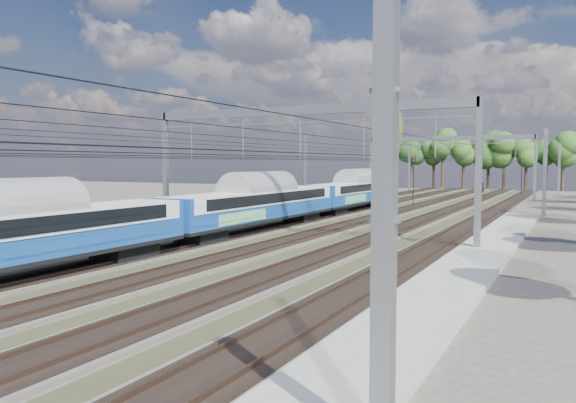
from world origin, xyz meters
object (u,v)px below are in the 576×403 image
at_px(emu_train, 256,198).
at_px(worker, 483,188).
at_px(signal_far, 522,172).
at_px(signal_near, 413,175).

distance_m(emu_train, worker, 63.41).
distance_m(worker, signal_far, 7.31).
bearing_deg(signal_near, emu_train, -73.54).
relative_size(worker, signal_near, 0.32).
bearing_deg(signal_near, worker, 107.80).
distance_m(signal_near, signal_far, 31.36).
relative_size(signal_near, signal_far, 0.99).
height_order(worker, signal_near, signal_near).
height_order(emu_train, signal_far, signal_far).
height_order(worker, signal_far, signal_far).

